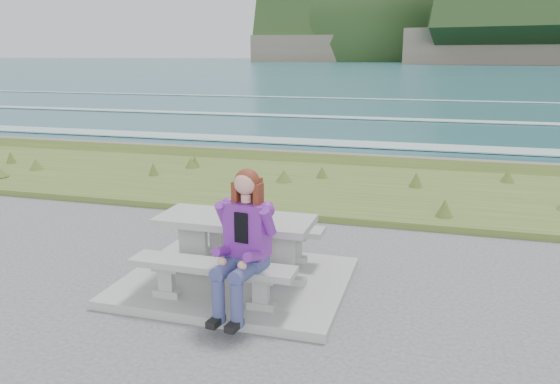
{
  "coord_description": "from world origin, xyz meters",
  "views": [
    {
      "loc": [
        2.18,
        -5.65,
        2.66
      ],
      "look_at": [
        0.19,
        1.2,
        0.87
      ],
      "focal_mm": 35.0,
      "sensor_mm": 36.0,
      "label": 1
    }
  ],
  "objects_px": {
    "seated_woman": "(240,263)",
    "picnic_table": "(235,231)",
    "bench_landward": "(212,272)",
    "bench_seaward": "(255,232)"
  },
  "relations": [
    {
      "from": "picnic_table",
      "to": "bench_landward",
      "type": "relative_size",
      "value": 1.0
    },
    {
      "from": "seated_woman",
      "to": "bench_seaward",
      "type": "bearing_deg",
      "value": 111.89
    },
    {
      "from": "bench_seaward",
      "to": "seated_woman",
      "type": "height_order",
      "value": "seated_woman"
    },
    {
      "from": "seated_woman",
      "to": "picnic_table",
      "type": "bearing_deg",
      "value": 122.21
    },
    {
      "from": "bench_landward",
      "to": "bench_seaward",
      "type": "relative_size",
      "value": 1.0
    },
    {
      "from": "picnic_table",
      "to": "seated_woman",
      "type": "bearing_deg",
      "value": -66.09
    },
    {
      "from": "bench_landward",
      "to": "bench_seaward",
      "type": "bearing_deg",
      "value": 90.0
    },
    {
      "from": "picnic_table",
      "to": "seated_woman",
      "type": "distance_m",
      "value": 0.92
    },
    {
      "from": "bench_landward",
      "to": "seated_woman",
      "type": "xyz_separation_m",
      "value": [
        0.37,
        -0.14,
        0.19
      ]
    },
    {
      "from": "bench_landward",
      "to": "seated_woman",
      "type": "bearing_deg",
      "value": -20.51
    }
  ]
}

